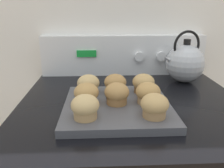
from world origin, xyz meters
TOP-DOWN VIEW (x-y plane):
  - wall_back at (0.00, 0.73)m, footprint 8.00×0.05m
  - control_panel at (0.00, 0.67)m, footprint 0.72×0.07m
  - muffin_pan at (-0.05, 0.28)m, footprint 0.31×0.31m
  - muffin_r0_c0 at (-0.14, 0.19)m, footprint 0.07×0.07m
  - muffin_r0_c2 at (0.04, 0.19)m, footprint 0.07×0.07m
  - muffin_r1_c0 at (-0.14, 0.28)m, footprint 0.07×0.07m
  - muffin_r1_c1 at (-0.06, 0.28)m, footprint 0.07×0.07m
  - muffin_r1_c2 at (0.04, 0.28)m, footprint 0.07×0.07m
  - muffin_r2_c0 at (-0.14, 0.37)m, footprint 0.07×0.07m
  - muffin_r2_c1 at (-0.05, 0.37)m, footprint 0.07×0.07m
  - muffin_r2_c2 at (0.04, 0.37)m, footprint 0.07×0.07m
  - tea_kettle at (0.24, 0.55)m, footprint 0.19×0.15m

SIDE VIEW (x-z plane):
  - muffin_pan at x=-0.05m, z-range 0.88..0.91m
  - muffin_r0_c0 at x=-0.14m, z-range 0.91..0.97m
  - muffin_r0_c2 at x=0.04m, z-range 0.91..0.97m
  - muffin_r1_c0 at x=-0.14m, z-range 0.91..0.97m
  - muffin_r1_c1 at x=-0.06m, z-range 0.91..0.97m
  - muffin_r1_c2 at x=0.04m, z-range 0.91..0.97m
  - muffin_r2_c0 at x=-0.14m, z-range 0.91..0.97m
  - muffin_r2_c1 at x=-0.05m, z-range 0.91..0.97m
  - muffin_r2_c2 at x=0.04m, z-range 0.91..0.97m
  - tea_kettle at x=0.24m, z-range 0.86..1.07m
  - control_panel at x=0.00m, z-range 0.88..1.06m
  - wall_back at x=0.00m, z-range 0.00..2.40m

